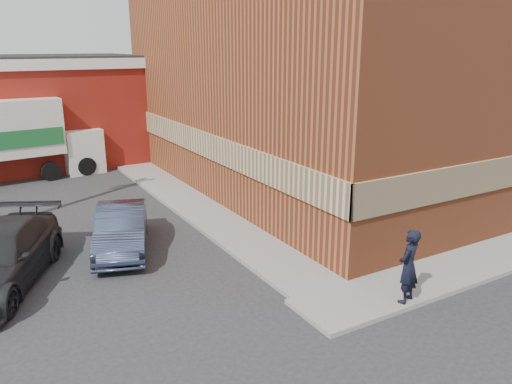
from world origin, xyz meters
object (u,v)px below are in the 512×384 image
man (409,266)px  box_truck (8,135)px  sedan (122,229)px  brick_building (343,78)px

man → box_truck: (-7.08, 17.63, 1.13)m
man → box_truck: box_truck is taller
man → box_truck: bearing=-88.7°
box_truck → man: bearing=-74.4°
sedan → man: bearing=-35.6°
sedan → box_truck: 11.02m
box_truck → sedan: bearing=-85.2°
box_truck → brick_building: bearing=-33.8°
brick_building → box_truck: 15.51m
man → sedan: bearing=-74.8°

